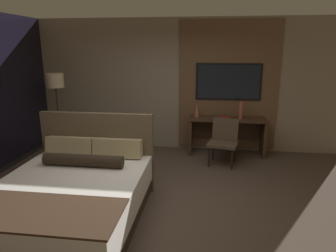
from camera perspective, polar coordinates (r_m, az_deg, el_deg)
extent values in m
plane|color=#4C3D33|center=(4.48, -2.34, -14.59)|extent=(16.00, 16.00, 0.00)
cube|color=gray|center=(6.53, 1.41, 7.75)|extent=(7.20, 0.06, 2.80)
cube|color=brown|center=(6.47, 11.37, 7.40)|extent=(2.07, 0.03, 2.70)
cube|color=#33281E|center=(4.14, -18.27, -16.33)|extent=(1.68, 2.04, 0.22)
cube|color=silver|center=(4.00, -18.62, -12.66)|extent=(1.74, 2.11, 0.38)
cube|color=#422D1E|center=(3.38, -24.05, -14.66)|extent=(1.75, 0.74, 0.02)
cube|color=brown|center=(4.84, -13.25, -4.71)|extent=(1.77, 0.08, 1.23)
cube|color=tan|center=(4.82, -18.06, -3.64)|extent=(0.73, 0.23, 0.31)
cube|color=tan|center=(4.56, -9.55, -4.16)|extent=(0.73, 0.23, 0.31)
cylinder|color=#2D2319|center=(4.33, -15.85, -6.32)|extent=(1.13, 0.17, 0.17)
cube|color=#422D1E|center=(6.31, 11.23, 1.31)|extent=(1.57, 0.50, 0.03)
cube|color=#422D1E|center=(6.40, 4.32, -1.84)|extent=(0.06, 0.45, 0.74)
cube|color=#422D1E|center=(6.51, 17.69, -2.25)|extent=(0.06, 0.45, 0.74)
cube|color=#422D1E|center=(6.61, 10.98, -0.88)|extent=(1.45, 0.02, 0.37)
cube|color=black|center=(6.42, 11.43, 8.26)|extent=(1.35, 0.04, 0.76)
cube|color=black|center=(6.40, 11.45, 8.24)|extent=(1.27, 0.01, 0.70)
cube|color=#4C3D2D|center=(5.79, 10.39, -3.33)|extent=(0.63, 0.61, 0.05)
cube|color=#4C3D2D|center=(5.94, 10.88, -0.54)|extent=(0.50, 0.21, 0.42)
cylinder|color=black|center=(5.71, 7.80, -5.86)|extent=(0.04, 0.04, 0.40)
cylinder|color=black|center=(5.64, 12.07, -6.31)|extent=(0.04, 0.04, 0.40)
cylinder|color=black|center=(6.09, 8.65, -4.58)|extent=(0.04, 0.04, 0.40)
cylinder|color=black|center=(6.02, 12.64, -4.98)|extent=(0.04, 0.04, 0.40)
cylinder|color=#282623|center=(6.74, -19.53, -5.01)|extent=(0.28, 0.28, 0.03)
cylinder|color=#332D28|center=(6.55, -20.07, 0.91)|extent=(0.03, 0.03, 1.46)
cylinder|color=beige|center=(6.41, -20.72, 8.13)|extent=(0.34, 0.34, 0.28)
cylinder|color=#B2563D|center=(6.26, 13.68, 2.94)|extent=(0.07, 0.07, 0.36)
cone|color=#B2563D|center=(6.34, 5.51, 3.12)|extent=(0.11, 0.11, 0.29)
cube|color=maroon|center=(6.30, 10.83, 1.62)|extent=(0.23, 0.16, 0.03)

